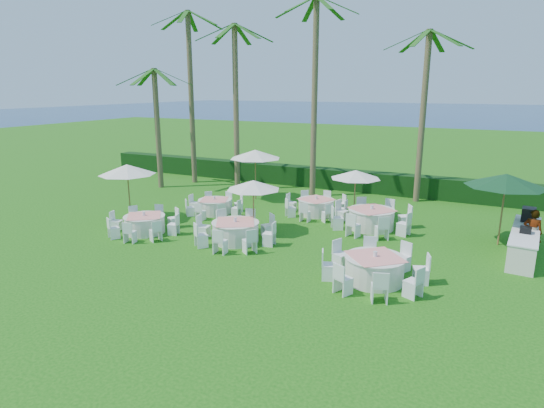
{
  "coord_description": "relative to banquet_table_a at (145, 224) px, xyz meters",
  "views": [
    {
      "loc": [
        8.39,
        -14.14,
        6.01
      ],
      "look_at": [
        0.31,
        2.31,
        1.3
      ],
      "focal_mm": 30.0,
      "sensor_mm": 36.0,
      "label": 1
    }
  ],
  "objects": [
    {
      "name": "banquet_table_f",
      "position": [
        8.5,
        4.86,
        0.06
      ],
      "size": [
        3.5,
        3.5,
        1.05
      ],
      "color": "silver",
      "rests_on": "ground"
    },
    {
      "name": "palm_c",
      "position": [
        3.95,
        9.46,
        5.37
      ],
      "size": [
        4.39,
        4.21,
        10.59
      ],
      "color": "brown",
      "rests_on": "ground"
    },
    {
      "name": "ocean",
      "position": [
        4.62,
        101.95,
        -0.4
      ],
      "size": [
        260.0,
        260.0,
        0.0
      ],
      "primitive_type": "plane",
      "color": "#071F4E",
      "rests_on": "ground"
    },
    {
      "name": "umbrella_green",
      "position": [
        13.54,
        4.95,
        2.19
      ],
      "size": [
        2.99,
        2.99,
        2.84
      ],
      "color": "brown",
      "rests_on": "ground"
    },
    {
      "name": "palm_f",
      "position": [
        -5.37,
        7.56,
        3.59
      ],
      "size": [
        4.13,
        4.4,
        7.12
      ],
      "color": "brown",
      "rests_on": "ground"
    },
    {
      "name": "umbrella_a",
      "position": [
        -1.84,
        1.13,
        2.01
      ],
      "size": [
        2.55,
        2.55,
        2.64
      ],
      "color": "brown",
      "rests_on": "ground"
    },
    {
      "name": "hedge",
      "position": [
        4.62,
        11.95,
        0.2
      ],
      "size": [
        34.0,
        1.0,
        1.2
      ],
      "primitive_type": "cube",
      "color": "black",
      "rests_on": "ground"
    },
    {
      "name": "buffet_table",
      "position": [
        14.36,
        4.06,
        0.14
      ],
      "size": [
        1.27,
        4.37,
        1.53
      ],
      "color": "silver",
      "rests_on": "ground"
    },
    {
      "name": "banquet_table_b",
      "position": [
        4.06,
        0.71,
        0.04
      ],
      "size": [
        3.33,
        3.33,
        1.0
      ],
      "color": "silver",
      "rests_on": "ground"
    },
    {
      "name": "banquet_table_e",
      "position": [
        5.52,
        5.91,
        0.01
      ],
      "size": [
        3.07,
        3.07,
        0.93
      ],
      "color": "silver",
      "rests_on": "ground"
    },
    {
      "name": "banquet_table_d",
      "position": [
        0.99,
        3.89,
        -0.03
      ],
      "size": [
        2.81,
        2.81,
        0.86
      ],
      "color": "silver",
      "rests_on": "ground"
    },
    {
      "name": "palm_b",
      "position": [
        -0.76,
        9.08,
        4.81
      ],
      "size": [
        4.15,
        4.4,
        9.5
      ],
      "color": "brown",
      "rests_on": "ground"
    },
    {
      "name": "palm_a",
      "position": [
        -4.39,
        9.75,
        5.33
      ],
      "size": [
        4.4,
        4.16,
        10.51
      ],
      "color": "brown",
      "rests_on": "ground"
    },
    {
      "name": "banquet_table_a",
      "position": [
        0.0,
        0.0,
        0.0
      ],
      "size": [
        3.0,
        3.0,
        0.92
      ],
      "color": "silver",
      "rests_on": "ground"
    },
    {
      "name": "banquet_table_c",
      "position": [
        10.0,
        -0.67,
        0.04
      ],
      "size": [
        3.29,
        3.29,
        1.01
      ],
      "color": "silver",
      "rests_on": "ground"
    },
    {
      "name": "umbrella_d",
      "position": [
        7.3,
        6.31,
        1.67
      ],
      "size": [
        2.37,
        2.37,
        2.27
      ],
      "color": "brown",
      "rests_on": "ground"
    },
    {
      "name": "umbrella_c",
      "position": [
        1.38,
        7.42,
        2.1
      ],
      "size": [
        2.79,
        2.79,
        2.74
      ],
      "color": "brown",
      "rests_on": "ground"
    },
    {
      "name": "staff_person",
      "position": [
        14.59,
        4.14,
        0.48
      ],
      "size": [
        0.7,
        0.52,
        1.76
      ],
      "primitive_type": "imported",
      "rotation": [
        0.0,
        0.0,
        2.97
      ],
      "color": "gray",
      "rests_on": "ground"
    },
    {
      "name": "umbrella_b",
      "position": [
        4.14,
        2.08,
        1.67
      ],
      "size": [
        2.28,
        2.28,
        2.27
      ],
      "color": "brown",
      "rests_on": "ground"
    },
    {
      "name": "ground",
      "position": [
        4.62,
        -0.05,
        -0.4
      ],
      "size": [
        120.0,
        120.0,
        0.0
      ],
      "primitive_type": "plane",
      "color": "#15530E",
      "rests_on": "ground"
    },
    {
      "name": "palm_d",
      "position": [
        9.46,
        10.85,
        4.48
      ],
      "size": [
        4.26,
        4.36,
        8.85
      ],
      "color": "brown",
      "rests_on": "ground"
    }
  ]
}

